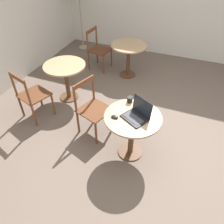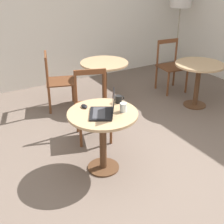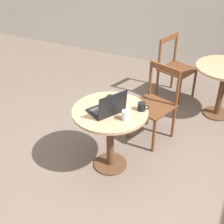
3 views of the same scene
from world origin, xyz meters
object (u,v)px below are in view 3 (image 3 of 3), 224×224
object	(u,v)px
cafe_table_far	(224,77)
chair_far_left	(175,68)
cafe_table_near	(110,123)
chair_near_back	(154,104)
mug	(142,107)
laptop	(108,108)
drinking_glass	(126,115)
mouse	(109,97)

from	to	relation	value
cafe_table_far	chair_far_left	distance (m)	0.76
cafe_table_near	chair_near_back	world-z (taller)	chair_near_back
mug	chair_far_left	bearing A→B (deg)	93.88
laptop	mug	size ratio (longest dim) A/B	3.54
cafe_table_far	laptop	bearing A→B (deg)	-118.57
cafe_table_near	drinking_glass	bearing A→B (deg)	-23.05
cafe_table_far	mouse	xyz separation A→B (m)	(-1.00, -1.36, 0.17)
mouse	mug	xyz separation A→B (m)	(0.40, -0.08, 0.03)
cafe_table_near	cafe_table_far	bearing A→B (deg)	60.67
chair_far_left	laptop	size ratio (longest dim) A/B	2.24
laptop	mouse	size ratio (longest dim) A/B	4.06
cafe_table_near	mouse	world-z (taller)	mouse
cafe_table_near	mug	xyz separation A→B (m)	(0.28, 0.14, 0.20)
cafe_table_far	mouse	world-z (taller)	mouse
cafe_table_near	cafe_table_far	xyz separation A→B (m)	(0.88, 1.57, 0.00)
chair_near_back	drinking_glass	distance (m)	0.87
chair_far_left	drinking_glass	size ratio (longest dim) A/B	9.27
cafe_table_far	mug	distance (m)	1.57
chair_far_left	laptop	world-z (taller)	laptop
mouse	drinking_glass	bearing A→B (deg)	-43.28
cafe_table_far	chair_far_left	size ratio (longest dim) A/B	0.84
chair_near_back	mug	distance (m)	0.66
cafe_table_far	mug	bearing A→B (deg)	-112.72
cafe_table_far	chair_near_back	distance (m)	1.08
cafe_table_near	cafe_table_far	size ratio (longest dim) A/B	1.00
cafe_table_near	mouse	xyz separation A→B (m)	(-0.11, 0.21, 0.17)
mouse	chair_far_left	bearing A→B (deg)	79.95
chair_far_left	mug	xyz separation A→B (m)	(0.11, -1.68, 0.31)
mug	drinking_glass	distance (m)	0.24
laptop	mouse	world-z (taller)	laptop
cafe_table_far	cafe_table_near	bearing A→B (deg)	-119.33
cafe_table_near	chair_far_left	bearing A→B (deg)	84.68
cafe_table_far	drinking_glass	world-z (taller)	drinking_glass
laptop	chair_near_back	bearing A→B (deg)	72.98
cafe_table_near	mouse	distance (m)	0.30
cafe_table_near	laptop	distance (m)	0.21
chair_near_back	laptop	size ratio (longest dim) A/B	2.24
laptop	cafe_table_near	bearing A→B (deg)	89.71
chair_near_back	chair_far_left	distance (m)	1.10
chair_far_left	mug	distance (m)	1.71
chair_far_left	mouse	world-z (taller)	chair_far_left
cafe_table_near	cafe_table_far	world-z (taller)	same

